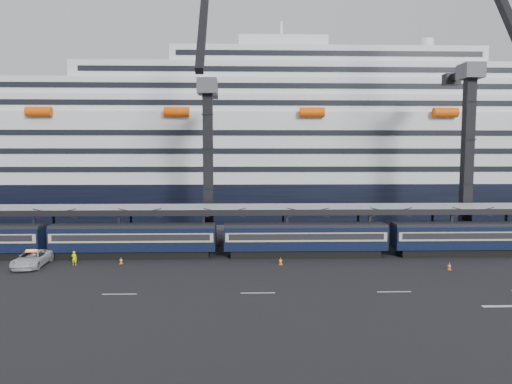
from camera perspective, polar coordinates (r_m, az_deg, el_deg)
ground at (r=47.08m, az=17.66°, el=-10.34°), size 260.00×260.00×0.00m
train at (r=54.81m, az=9.63°, el=-5.67°), size 133.05×3.00×4.05m
canopy at (r=59.26m, az=13.34°, el=-1.95°), size 130.00×6.25×5.53m
cruise_ship at (r=89.95m, az=7.49°, el=4.96°), size 214.09×28.84×34.00m
crane_dark_near at (r=61.61m, az=-6.04°, el=4.63°), size 4.50×17.75×35.08m
crane_dark_mid at (r=67.58m, az=25.11°, el=5.43°), size 4.50×18.24×39.64m
pickup_truck at (r=55.08m, az=-26.23°, el=-7.50°), size 3.13×6.18×1.68m
worker at (r=53.76m, az=-21.77°, el=-7.69°), size 0.60×0.41×1.58m
traffic_cone_b at (r=52.92m, az=-16.52°, el=-8.19°), size 0.39×0.39×0.77m
traffic_cone_c at (r=50.48m, az=3.09°, el=-8.58°), size 0.43×0.43×0.86m
traffic_cone_d at (r=52.31m, az=23.01°, el=-8.51°), size 0.42×0.42×0.84m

